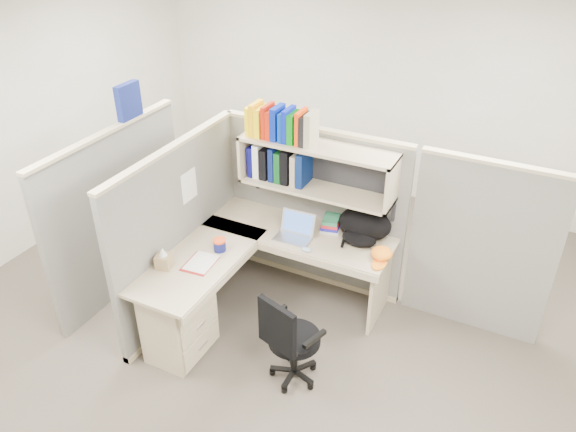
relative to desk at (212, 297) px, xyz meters
The scene contains 14 objects.
ground 0.66m from the desk, 35.01° to the left, with size 6.00×6.00×0.00m, color #38322B.
room_shell 1.28m from the desk, 35.01° to the left, with size 6.00×6.00×6.00m.
cubicle 0.88m from the desk, 86.86° to the left, with size 3.79×1.84×1.95m.
desk is the anchor object (origin of this frame).
laptop 0.93m from the desk, 60.38° to the left, with size 0.32×0.32×0.23m, color #AEAEB2, non-canonical shape.
backpack 1.44m from the desk, 45.34° to the left, with size 0.48×0.37×0.28m, color black, non-canonical shape.
orange_cap 1.49m from the desk, 33.14° to the left, with size 0.19×0.22×0.10m, color orange, non-canonical shape.
snack_canister 0.45m from the desk, 105.44° to the left, with size 0.11×0.11×0.11m.
tissue_box 0.54m from the desk, 159.55° to the right, with size 0.12×0.12×0.19m, color #9E8359, non-canonical shape.
mouse 0.91m from the desk, 45.34° to the left, with size 0.09×0.06×0.03m, color #8EAECA.
paper_cup 1.14m from the desk, 68.72° to the left, with size 0.07×0.07×0.10m, color white.
book_stack 1.28m from the desk, 58.20° to the left, with size 0.17×0.23×0.11m, color gray, non-canonical shape.
loose_paper 0.32m from the desk, 153.94° to the left, with size 0.21×0.28×0.00m, color silver, non-canonical shape.
task_chair 0.85m from the desk, 10.53° to the right, with size 0.50×0.46×0.87m.
Camera 1 is at (1.84, -3.33, 3.50)m, focal length 35.00 mm.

